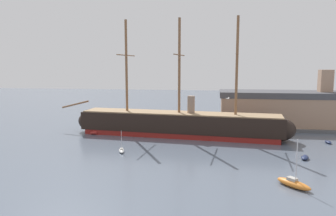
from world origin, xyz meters
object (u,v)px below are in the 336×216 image
dockside_warehouse_right (301,110)px  seagull_in_flight (227,98)px  dinghy_far_right (328,142)px  dinghy_alongside_stern (305,157)px  motorboat_far_left (98,131)px  sailboat_mid_right (294,183)px  tall_ship (179,124)px  sailboat_alongside_bow (122,150)px  dinghy_distant_centre (213,129)px

dockside_warehouse_right → seagull_in_flight: 59.52m
seagull_in_flight → dockside_warehouse_right: bearing=68.2°
dinghy_far_right → seagull_in_flight: (-23.49, -36.90, 13.13)m
dinghy_alongside_stern → motorboat_far_left: (-45.93, 15.66, 0.30)m
dockside_warehouse_right → sailboat_mid_right: bearing=-104.7°
tall_ship → sailboat_mid_right: bearing=-57.0°
tall_ship → dockside_warehouse_right: (32.01, 15.27, 1.95)m
tall_ship → seagull_in_flight: bearing=-75.6°
sailboat_alongside_bow → dockside_warehouse_right: size_ratio=0.09×
sailboat_alongside_bow → motorboat_far_left: bearing=124.7°
motorboat_far_left → sailboat_mid_right: bearing=-36.8°
sailboat_alongside_bow → motorboat_far_left: 19.46m
dinghy_alongside_stern → motorboat_far_left: size_ratio=0.66×
dinghy_far_right → dinghy_distant_centre: 27.86m
sailboat_alongside_bow → dockside_warehouse_right: (41.63, 31.60, 4.66)m
dinghy_distant_centre → dockside_warehouse_right: 25.07m
tall_ship → motorboat_far_left: size_ratio=12.33×
tall_ship → dinghy_distant_centre: 12.49m
motorboat_far_left → seagull_in_flight: 51.37m
dinghy_far_right → sailboat_mid_right: bearing=-115.8°
dinghy_alongside_stern → dockside_warehouse_right: (6.79, 31.27, 4.68)m
sailboat_mid_right → sailboat_alongside_bow: size_ratio=1.62×
dinghy_alongside_stern → dinghy_distant_centre: dinghy_alongside_stern is taller
dinghy_alongside_stern → tall_ship: bearing=147.6°
dinghy_alongside_stern → dinghy_far_right: (8.36, 13.47, -0.05)m
dinghy_alongside_stern → dinghy_distant_centre: 30.24m
tall_ship → dinghy_alongside_stern: 29.99m
dinghy_far_right → motorboat_far_left: bearing=177.7°
motorboat_far_left → seagull_in_flight: seagull_in_flight is taller
sailboat_mid_right → seagull_in_flight: (-9.83, -8.71, 12.83)m
dockside_warehouse_right → motorboat_far_left: bearing=-163.5°
seagull_in_flight → sailboat_alongside_bow: bearing=130.5°
sailboat_mid_right → tall_ship: bearing=123.0°
sailboat_mid_right → motorboat_far_left: bearing=143.2°
dinghy_far_right → dockside_warehouse_right: size_ratio=0.05×
sailboat_mid_right → motorboat_far_left: (-40.63, 30.37, 0.06)m
tall_ship → sailboat_alongside_bow: tall_ship is taller
sailboat_mid_right → dinghy_distant_centre: (-11.71, 39.71, -0.30)m
motorboat_far_left → tall_ship: bearing=0.9°
sailboat_alongside_bow → seagull_in_flight: (19.71, -23.10, 13.05)m
motorboat_far_left → dinghy_alongside_stern: bearing=-18.8°
motorboat_far_left → dockside_warehouse_right: size_ratio=0.10×
sailboat_alongside_bow → dinghy_far_right: sailboat_alongside_bow is taller
sailboat_alongside_bow → dinghy_far_right: bearing=17.7°
dinghy_alongside_stern → seagull_in_flight: (-15.13, -23.42, 13.07)m
dinghy_far_right → seagull_in_flight: bearing=-122.5°
sailboat_mid_right → seagull_in_flight: seagull_in_flight is taller
sailboat_mid_right → dinghy_alongside_stern: (5.30, 14.71, -0.24)m
sailboat_alongside_bow → dinghy_distant_centre: (17.83, 25.32, -0.07)m
sailboat_mid_right → dockside_warehouse_right: dockside_warehouse_right is taller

